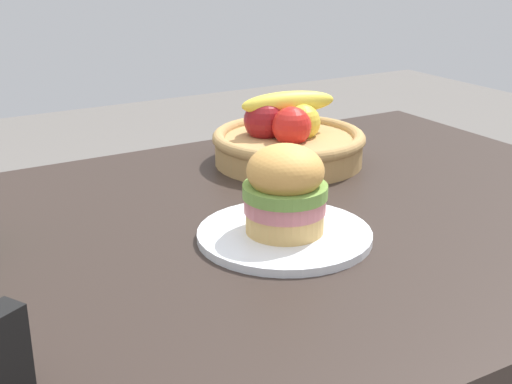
% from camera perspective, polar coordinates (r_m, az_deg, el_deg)
% --- Properties ---
extents(dining_table, '(1.40, 0.90, 0.75)m').
position_cam_1_polar(dining_table, '(1.09, -1.13, -7.75)').
color(dining_table, '#2D231E').
rests_on(dining_table, ground_plane).
extents(plate, '(0.25, 0.25, 0.01)m').
position_cam_1_polar(plate, '(1.01, 2.31, -3.48)').
color(plate, white).
rests_on(plate, dining_table).
extents(sandwich, '(0.12, 0.12, 0.13)m').
position_cam_1_polar(sandwich, '(0.99, 2.37, 0.19)').
color(sandwich, '#DBAD60').
rests_on(sandwich, plate).
extents(fruit_basket, '(0.29, 0.29, 0.14)m').
position_cam_1_polar(fruit_basket, '(1.34, 2.58, 4.23)').
color(fruit_basket, tan).
rests_on(fruit_basket, dining_table).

